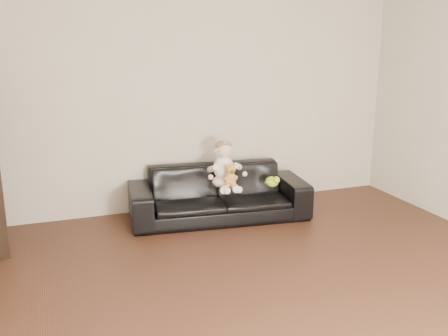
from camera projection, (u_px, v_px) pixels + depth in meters
name	position (u px, v px, depth m)	size (l,w,h in m)	color
floor	(305.00, 323.00, 3.54)	(5.50, 5.50, 0.00)	#422417
wall_back	(194.00, 98.00, 5.72)	(5.00, 5.00, 0.00)	beige
sofa	(219.00, 193.00, 5.56)	(1.96, 0.77, 0.57)	black
baby	(224.00, 167.00, 5.39)	(0.39, 0.47, 0.52)	#FAD3D5
teddy_bear	(230.00, 175.00, 5.26)	(0.16, 0.16, 0.24)	#BD7D36
toy_green	(272.00, 182.00, 5.47)	(0.14, 0.17, 0.11)	#AFEA1B
toy_rattle	(275.00, 183.00, 5.51)	(0.07, 0.07, 0.07)	#E3521A
toy_blue_disc	(269.00, 183.00, 5.61)	(0.11, 0.11, 0.02)	#1B96DA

